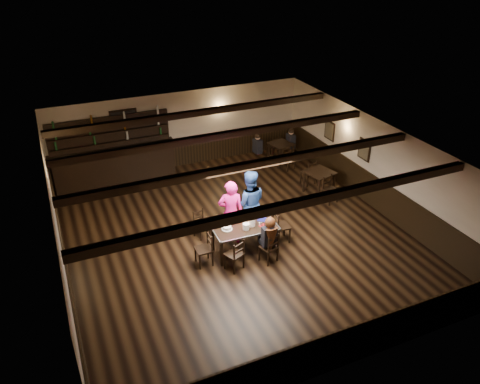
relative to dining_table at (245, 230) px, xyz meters
name	(u,v)px	position (x,y,z in m)	size (l,w,h in m)	color
ground	(236,235)	(0.09, 0.80, -0.68)	(10.00, 10.00, 0.00)	black
room_shell	(236,179)	(0.10, 0.84, 1.07)	(9.02, 10.02, 2.71)	beige
dining_table	(245,230)	(0.00, 0.00, 0.00)	(1.70, 0.90, 0.75)	black
chair_near_left	(236,253)	(-0.51, -0.61, -0.17)	(0.52, 0.52, 0.86)	black
chair_near_right	(271,246)	(0.40, -0.68, -0.19)	(0.49, 0.48, 0.84)	black
chair_end_left	(206,246)	(-1.10, -0.07, -0.16)	(0.40, 0.42, 0.89)	black
chair_end_right	(279,224)	(1.02, 0.08, -0.14)	(0.45, 0.47, 0.93)	black
chair_far_pushed	(200,221)	(-0.82, 1.19, -0.22)	(0.46, 0.45, 0.79)	black
woman_pink	(231,212)	(-0.16, 0.58, 0.24)	(0.67, 0.44, 1.84)	#FE27A1
man_blue	(249,203)	(0.46, 0.78, 0.27)	(0.93, 0.72, 1.91)	navy
seated_person	(270,233)	(0.37, -0.63, 0.18)	(0.36, 0.54, 0.88)	black
cake	(227,228)	(-0.47, 0.11, 0.11)	(0.28, 0.28, 0.09)	white
plate_stack_a	(246,226)	(-0.02, -0.08, 0.15)	(0.17, 0.17, 0.16)	white
plate_stack_b	(252,222)	(0.19, 0.02, 0.19)	(0.19, 0.19, 0.23)	white
tea_light	(245,224)	(0.04, 0.11, 0.10)	(0.05, 0.05, 0.06)	#A5A8AD
salt_shaker	(260,224)	(0.37, -0.06, 0.12)	(0.03, 0.03, 0.09)	silver
pepper_shaker	(262,224)	(0.42, -0.10, 0.13)	(0.04, 0.04, 0.10)	#A5A8AD
drink_glass	(252,220)	(0.27, 0.15, 0.13)	(0.08, 0.08, 0.12)	silver
menu_red	(265,225)	(0.51, -0.13, 0.08)	(0.31, 0.21, 0.00)	maroon
menu_blue	(264,220)	(0.60, 0.14, 0.08)	(0.32, 0.22, 0.00)	#0F0F4C
bar_counter	(114,161)	(-2.33, 5.52, 0.05)	(4.15, 0.70, 2.20)	black
back_table_a	(320,175)	(3.49, 2.00, -0.03)	(0.98, 0.98, 0.75)	black
back_table_b	(281,146)	(3.45, 4.53, -0.03)	(0.89, 0.89, 0.75)	black
bg_patron_left	(258,143)	(2.59, 4.70, 0.15)	(0.27, 0.38, 0.73)	black
bg_patron_right	(291,138)	(3.91, 4.66, 0.15)	(0.23, 0.36, 0.73)	black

